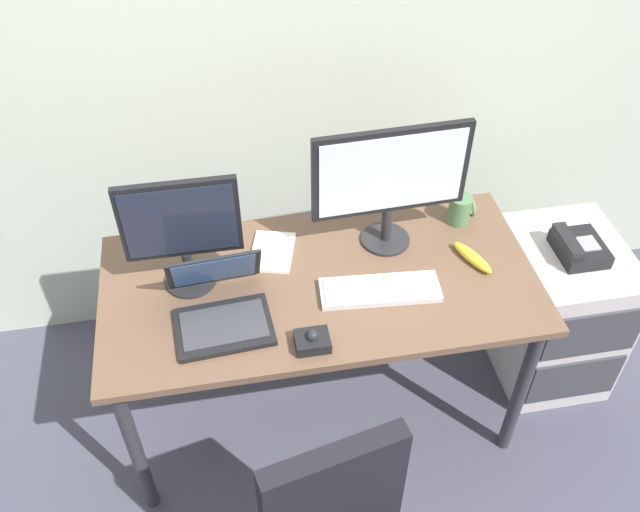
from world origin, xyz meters
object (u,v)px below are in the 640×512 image
object	(u,v)px
monitor_side	(181,228)
monitor_main	(391,178)
laptop	(220,306)
trackball_mouse	(312,341)
banana	(472,257)
file_cabinet	(555,310)
desk_phone	(578,247)
paper_notepad	(272,252)
keyboard	(380,290)
coffee_mug	(460,209)

from	to	relation	value
monitor_side	monitor_main	bearing A→B (deg)	6.65
laptop	trackball_mouse	xyz separation A→B (m)	(0.27, -0.18, -0.03)
monitor_main	banana	world-z (taller)	monitor_main
monitor_side	banana	distance (m)	1.02
file_cabinet	monitor_side	size ratio (longest dim) A/B	1.57
file_cabinet	desk_phone	distance (m)	0.37
laptop	paper_notepad	bearing A→B (deg)	53.25
trackball_mouse	desk_phone	bearing A→B (deg)	17.04
monitor_main	banana	distance (m)	0.42
monitor_main	keyboard	distance (m)	0.38
paper_notepad	banana	bearing A→B (deg)	-13.46
file_cabinet	monitor_main	distance (m)	1.03
monitor_side	trackball_mouse	size ratio (longest dim) A/B	3.90
paper_notepad	monitor_main	bearing A→B (deg)	-1.18
monitor_side	banana	world-z (taller)	monitor_side
desk_phone	banana	size ratio (longest dim) A/B	1.05
desk_phone	paper_notepad	world-z (taller)	paper_notepad
trackball_mouse	paper_notepad	bearing A→B (deg)	98.97
desk_phone	monitor_main	world-z (taller)	monitor_main
monitor_main	trackball_mouse	size ratio (longest dim) A/B	5.02
file_cabinet	paper_notepad	distance (m)	1.24
monitor_main	coffee_mug	xyz separation A→B (m)	(0.30, 0.06, -0.23)
laptop	coffee_mug	size ratio (longest dim) A/B	3.07
monitor_main	coffee_mug	bearing A→B (deg)	11.25
coffee_mug	laptop	bearing A→B (deg)	-160.71
paper_notepad	banana	world-z (taller)	banana
file_cabinet	monitor_side	bearing A→B (deg)	179.60
trackball_mouse	banana	distance (m)	0.69
desk_phone	keyboard	xyz separation A→B (m)	(-0.81, -0.14, 0.07)
file_cabinet	paper_notepad	size ratio (longest dim) A/B	3.23
laptop	trackball_mouse	world-z (taller)	laptop
laptop	keyboard	bearing A→B (deg)	1.25
keyboard	laptop	world-z (taller)	laptop
laptop	coffee_mug	xyz separation A→B (m)	(0.93, 0.32, 0.01)
monitor_side	keyboard	size ratio (longest dim) A/B	1.02
monitor_main	laptop	size ratio (longest dim) A/B	1.60
trackball_mouse	coffee_mug	bearing A→B (deg)	37.48
desk_phone	paper_notepad	xyz separation A→B (m)	(-1.15, 0.12, 0.06)
keyboard	laptop	bearing A→B (deg)	-178.75
file_cabinet	desk_phone	bearing A→B (deg)	-116.78
file_cabinet	desk_phone	size ratio (longest dim) A/B	3.36
monitor_main	trackball_mouse	world-z (taller)	monitor_main
file_cabinet	banana	size ratio (longest dim) A/B	3.54
keyboard	coffee_mug	distance (m)	0.50
desk_phone	trackball_mouse	bearing A→B (deg)	-162.96
paper_notepad	keyboard	bearing A→B (deg)	-37.72
monitor_side	paper_notepad	distance (m)	0.39
desk_phone	monitor_main	distance (m)	0.81
desk_phone	laptop	bearing A→B (deg)	-173.50
monitor_side	trackball_mouse	xyz separation A→B (m)	(0.37, -0.36, -0.22)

